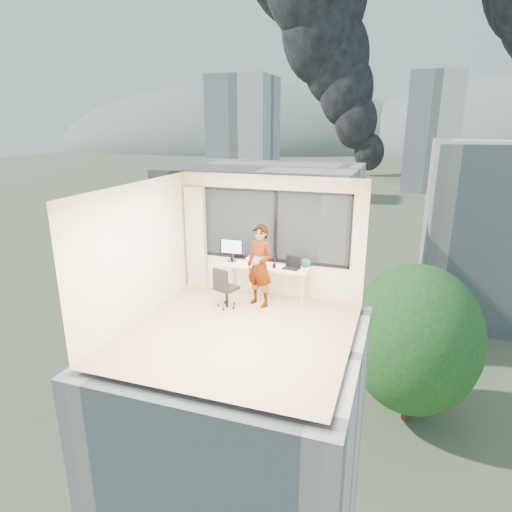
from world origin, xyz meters
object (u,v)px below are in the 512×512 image
at_px(chair, 227,287).
at_px(handbag, 305,263).
at_px(desk, 266,282).
at_px(game_console, 254,259).
at_px(monitor, 232,250).
at_px(laptop, 291,264).
at_px(person, 260,266).

bearing_deg(chair, handbag, 49.49).
relative_size(desk, game_console, 5.61).
bearing_deg(game_console, monitor, -161.96).
height_order(desk, monitor, monitor).
relative_size(desk, laptop, 4.97).
height_order(desk, person, person).
height_order(person, monitor, person).
distance_m(desk, chair, 0.93).
height_order(chair, person, person).
height_order(chair, handbag, handbag).
bearing_deg(chair, laptop, 47.69).
height_order(monitor, laptop, monitor).
relative_size(chair, game_console, 2.75).
xyz_separation_m(person, laptop, (0.57, 0.32, 0.01)).
bearing_deg(person, chair, -130.00).
distance_m(chair, person, 0.80).
height_order(person, handbag, person).
bearing_deg(laptop, handbag, 46.99).
distance_m(monitor, handbag, 1.61).
bearing_deg(handbag, monitor, -177.85).
height_order(desk, handbag, handbag).
bearing_deg(person, desk, 107.84).
distance_m(person, game_console, 0.68).
bearing_deg(monitor, handbag, -0.09).
xyz_separation_m(desk, person, (-0.02, -0.35, 0.47)).
relative_size(game_console, laptop, 0.89).
xyz_separation_m(chair, handbag, (1.42, 0.85, 0.40)).
bearing_deg(person, laptop, 50.06).
xyz_separation_m(chair, monitor, (-0.18, 0.75, 0.56)).
bearing_deg(monitor, laptop, -7.76).
distance_m(game_console, laptop, 0.94).
relative_size(chair, handbag, 3.68).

